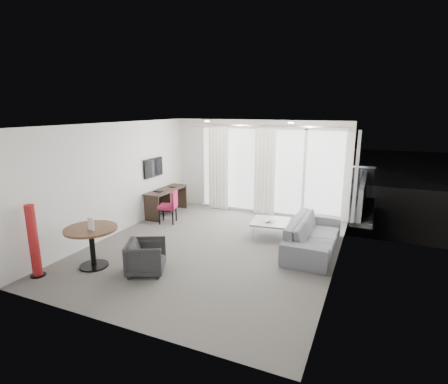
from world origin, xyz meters
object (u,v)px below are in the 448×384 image
at_px(desk_chair, 168,207).
at_px(tub_armchair, 146,257).
at_px(round_table, 92,247).
at_px(red_lamp, 34,241).
at_px(sofa, 313,235).
at_px(rattan_chair_b, 321,193).
at_px(desk, 167,202).
at_px(rattan_chair_a, 294,190).
at_px(coffee_table, 270,229).

distance_m(desk_chair, tub_armchair, 2.84).
xyz_separation_m(round_table, tub_armchair, (1.07, 0.19, -0.08)).
distance_m(round_table, red_lamp, 0.98).
distance_m(tub_armchair, sofa, 3.44).
bearing_deg(rattan_chair_b, round_table, -102.12).
bearing_deg(red_lamp, rattan_chair_b, 59.14).
relative_size(desk, rattan_chair_a, 1.88).
height_order(desk_chair, coffee_table, desk_chair).
xyz_separation_m(desk, red_lamp, (-0.07, -4.10, 0.30)).
bearing_deg(red_lamp, desk_chair, 81.52).
relative_size(desk_chair, rattan_chair_a, 1.05).
xyz_separation_m(desk_chair, round_table, (0.12, -2.76, -0.04)).
height_order(red_lamp, coffee_table, red_lamp).
bearing_deg(tub_armchair, rattan_chair_a, -38.86).
bearing_deg(desk, sofa, -12.43).
bearing_deg(tub_armchair, desk, 1.02).
height_order(tub_armchair, sofa, sofa).
bearing_deg(rattan_chair_a, desk, -120.31).
xyz_separation_m(rattan_chair_a, rattan_chair_b, (0.88, -0.19, 0.04)).
bearing_deg(round_table, tub_armchair, 10.12).
bearing_deg(rattan_chair_b, tub_armchair, -94.22).
bearing_deg(round_table, desk, 99.52).
bearing_deg(red_lamp, rattan_chair_a, 65.72).
bearing_deg(round_table, sofa, 34.19).
bearing_deg(round_table, coffee_table, 48.04).
height_order(desk, round_table, round_table).
bearing_deg(coffee_table, rattan_chair_b, 76.97).
bearing_deg(tub_armchair, round_table, 74.13).
bearing_deg(desk, rattan_chair_b, 32.68).
bearing_deg(sofa, desk_chair, 85.61).
distance_m(round_table, rattan_chair_a, 6.52).
bearing_deg(round_table, desk_chair, 92.55).
height_order(sofa, rattan_chair_a, rattan_chair_a).
height_order(desk, rattan_chair_b, rattan_chair_b).
bearing_deg(round_table, rattan_chair_a, 68.34).
height_order(red_lamp, sofa, red_lamp).
relative_size(sofa, rattan_chair_a, 2.81).
xyz_separation_m(desk, sofa, (4.21, -0.93, -0.02)).
distance_m(desk, rattan_chair_b, 4.58).
relative_size(desk, desk_chair, 1.79).
bearing_deg(rattan_chair_b, sofa, -66.94).
bearing_deg(rattan_chair_b, coffee_table, -85.93).
bearing_deg(rattan_chair_b, red_lamp, -103.76).
height_order(red_lamp, rattan_chair_b, red_lamp).
bearing_deg(sofa, round_table, 124.19).
relative_size(desk, sofa, 0.67).
xyz_separation_m(desk, rattan_chair_a, (2.98, 2.66, 0.05)).
relative_size(desk, round_table, 1.59).
height_order(desk, rattan_chair_a, rattan_chair_a).
relative_size(desk_chair, rattan_chair_b, 0.96).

